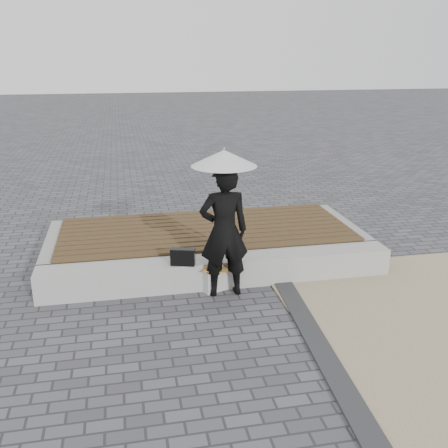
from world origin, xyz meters
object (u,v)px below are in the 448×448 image
(parasol, at_px, (224,158))
(canvas_tote, at_px, (215,279))
(seating_ledge, at_px, (220,271))
(handbag, at_px, (183,257))
(woman, at_px, (224,231))

(parasol, xyz_separation_m, canvas_tote, (-0.10, 0.10, -1.70))
(seating_ledge, bearing_deg, canvas_tote, -114.86)
(parasol, height_order, handbag, parasol)
(seating_ledge, xyz_separation_m, handbag, (-0.54, -0.17, 0.32))
(parasol, xyz_separation_m, handbag, (-0.53, 0.16, -1.36))
(woman, xyz_separation_m, parasol, (0.00, 0.00, 0.98))
(woman, xyz_separation_m, handbag, (-0.53, 0.16, -0.38))
(seating_ledge, distance_m, parasol, 1.71)
(parasol, bearing_deg, seating_ledge, 89.74)
(woman, height_order, canvas_tote, woman)
(seating_ledge, distance_m, woman, 0.77)
(seating_ledge, height_order, handbag, handbag)
(woman, bearing_deg, parasol, 179.08)
(seating_ledge, bearing_deg, parasol, -90.26)
(handbag, relative_size, canvas_tote, 0.96)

